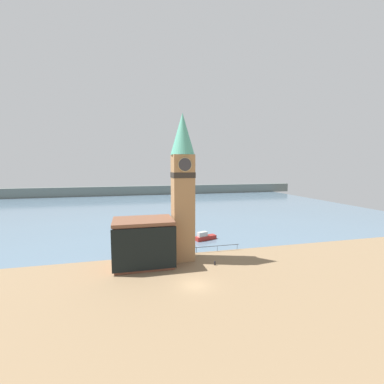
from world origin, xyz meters
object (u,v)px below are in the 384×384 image
object	(u,v)px
boat_near	(205,237)
clock_tower	(183,183)
pier_building	(143,242)
mooring_bollard_near	(215,263)

from	to	relation	value
boat_near	clock_tower	bearing A→B (deg)	-142.47
pier_building	boat_near	bearing A→B (deg)	39.34
clock_tower	pier_building	size ratio (longest dim) A/B	2.59
pier_building	mooring_bollard_near	xyz separation A→B (m)	(11.21, -2.89, -3.42)
pier_building	boat_near	world-z (taller)	pier_building
pier_building	boat_near	size ratio (longest dim) A/B	1.89
boat_near	mooring_bollard_near	bearing A→B (deg)	-118.02
pier_building	boat_near	xyz separation A→B (m)	(13.77, 11.28, -3.12)
clock_tower	boat_near	size ratio (longest dim) A/B	4.89
clock_tower	boat_near	bearing A→B (deg)	55.34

